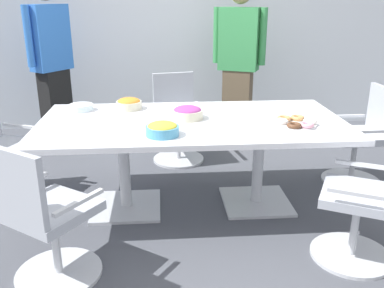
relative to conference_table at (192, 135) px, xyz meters
name	(u,v)px	position (x,y,z in m)	size (l,w,h in m)	color
ground_plane	(192,206)	(0.00, 0.00, -0.63)	(10.00, 10.00, 0.01)	#4C4F56
back_wall	(177,19)	(0.00, 2.40, 0.77)	(8.00, 0.10, 2.80)	silver
conference_table	(192,135)	(0.00, 0.00, 0.00)	(2.40, 1.20, 0.75)	silver
office_chair_0	(361,141)	(1.60, 0.36, -0.22)	(0.55, 0.55, 0.91)	silver
office_chair_1	(177,123)	(-0.07, 1.10, -0.22)	(0.63, 0.63, 0.91)	silver
office_chair_3	(45,222)	(-0.95, -0.92, -0.22)	(0.75, 0.75, 0.91)	silver
office_chair_4	(367,204)	(1.07, -0.85, -0.22)	(0.73, 0.73, 0.91)	silver
person_standing_0	(52,62)	(-1.45, 1.66, 0.36)	(0.44, 0.54, 1.86)	black
person_standing_1	(238,62)	(0.66, 1.62, 0.33)	(0.59, 0.38, 1.82)	brown
snack_bowl_chips_orange	(129,104)	(-0.52, 0.39, 0.17)	(0.22, 0.22, 0.10)	beige
snack_bowl_candy_mix	(188,113)	(-0.03, 0.05, 0.18)	(0.25, 0.25, 0.10)	beige
snack_bowl_chips_yellow	(162,129)	(-0.24, -0.37, 0.17)	(0.24, 0.24, 0.10)	#4C9EC6
donut_platter	(295,122)	(0.77, -0.19, 0.15)	(0.32, 0.31, 0.04)	white
plate_stack	(81,107)	(-0.92, 0.37, 0.15)	(0.20, 0.20, 0.05)	white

